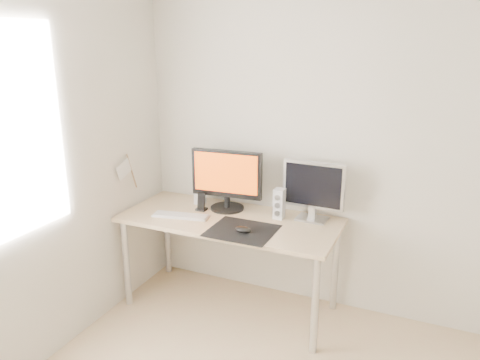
% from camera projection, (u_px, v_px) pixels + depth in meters
% --- Properties ---
extents(wall_back, '(3.50, 0.00, 3.50)m').
position_uv_depth(wall_back, '(373.00, 150.00, 3.25)').
color(wall_back, silver).
rests_on(wall_back, ground).
extents(mousepad, '(0.45, 0.40, 0.00)m').
position_uv_depth(mousepad, '(242.00, 231.00, 3.21)').
color(mousepad, black).
rests_on(mousepad, desk).
extents(mouse, '(0.12, 0.07, 0.04)m').
position_uv_depth(mouse, '(243.00, 230.00, 3.17)').
color(mouse, black).
rests_on(mouse, mousepad).
extents(desk, '(1.60, 0.70, 0.73)m').
position_uv_depth(desk, '(230.00, 228.00, 3.46)').
color(desk, '#D1B587').
rests_on(desk, ground).
extents(main_monitor, '(0.55, 0.28, 0.47)m').
position_uv_depth(main_monitor, '(227.00, 178.00, 3.54)').
color(main_monitor, black).
rests_on(main_monitor, desk).
extents(second_monitor, '(0.45, 0.17, 0.43)m').
position_uv_depth(second_monitor, '(313.00, 188.00, 3.34)').
color(second_monitor, '#B5B5B7').
rests_on(second_monitor, desk).
extents(speaker_left, '(0.07, 0.09, 0.22)m').
position_uv_depth(speaker_left, '(200.00, 190.00, 3.70)').
color(speaker_left, silver).
rests_on(speaker_left, desk).
extents(speaker_right, '(0.07, 0.09, 0.22)m').
position_uv_depth(speaker_right, '(279.00, 204.00, 3.40)').
color(speaker_right, white).
rests_on(speaker_right, desk).
extents(keyboard, '(0.43, 0.20, 0.02)m').
position_uv_depth(keyboard, '(181.00, 216.00, 3.46)').
color(keyboard, silver).
rests_on(keyboard, desk).
extents(phone_dock, '(0.08, 0.07, 0.14)m').
position_uv_depth(phone_dock, '(201.00, 205.00, 3.58)').
color(phone_dock, black).
rests_on(phone_dock, desk).
extents(pennant, '(0.01, 0.23, 0.29)m').
position_uv_depth(pennant, '(127.00, 170.00, 3.52)').
color(pennant, '#A57F54').
rests_on(pennant, wall_left).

